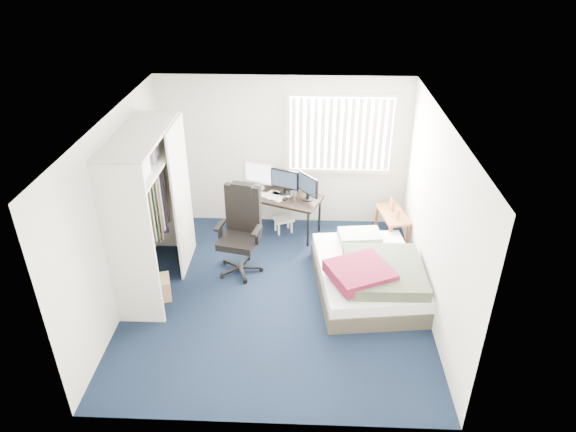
# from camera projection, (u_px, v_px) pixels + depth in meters

# --- Properties ---
(ground) EXTENTS (4.20, 4.20, 0.00)m
(ground) POSITION_uv_depth(u_px,v_px,m) (277.00, 295.00, 7.08)
(ground) COLOR black
(ground) RESTS_ON ground
(room_shell) EXTENTS (4.20, 4.20, 4.20)m
(room_shell) POSITION_uv_depth(u_px,v_px,m) (276.00, 198.00, 6.34)
(room_shell) COLOR silver
(room_shell) RESTS_ON ground
(window_assembly) EXTENTS (1.72, 0.09, 1.32)m
(window_assembly) POSITION_uv_depth(u_px,v_px,m) (341.00, 134.00, 8.04)
(window_assembly) COLOR white
(window_assembly) RESTS_ON ground
(closet) EXTENTS (0.64, 1.84, 2.22)m
(closet) POSITION_uv_depth(u_px,v_px,m) (150.00, 197.00, 6.71)
(closet) COLOR beige
(closet) RESTS_ON ground
(desk) EXTENTS (1.46, 1.07, 1.12)m
(desk) POSITION_uv_depth(u_px,v_px,m) (280.00, 193.00, 8.27)
(desk) COLOR black
(desk) RESTS_ON ground
(office_chair) EXTENTS (0.74, 0.74, 1.32)m
(office_chair) POSITION_uv_depth(u_px,v_px,m) (241.00, 239.00, 7.41)
(office_chair) COLOR black
(office_chair) RESTS_ON ground
(footstool) EXTENTS (0.38, 0.35, 0.25)m
(footstool) POSITION_uv_depth(u_px,v_px,m) (283.00, 221.00, 8.47)
(footstool) COLOR white
(footstool) RESTS_ON ground
(nightstand) EXTENTS (0.51, 0.80, 0.69)m
(nightstand) POSITION_uv_depth(u_px,v_px,m) (393.00, 217.00, 8.09)
(nightstand) COLOR brown
(nightstand) RESTS_ON ground
(bed) EXTENTS (1.57, 1.97, 0.61)m
(bed) POSITION_uv_depth(u_px,v_px,m) (369.00, 275.00, 7.05)
(bed) COLOR #3E372C
(bed) RESTS_ON ground
(pine_box) EXTENTS (0.48, 0.41, 0.31)m
(pine_box) POSITION_uv_depth(u_px,v_px,m) (155.00, 289.00, 6.96)
(pine_box) COLOR tan
(pine_box) RESTS_ON ground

